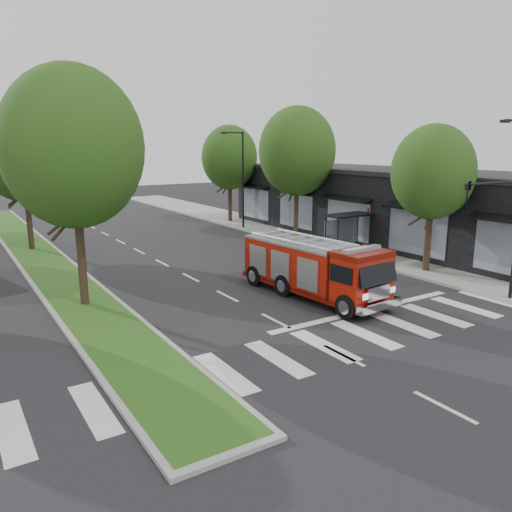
# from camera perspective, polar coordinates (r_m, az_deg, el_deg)

# --- Properties ---
(ground) EXTENTS (140.00, 140.00, 0.00)m
(ground) POSITION_cam_1_polar(r_m,az_deg,el_deg) (20.22, 2.27, -7.44)
(ground) COLOR black
(ground) RESTS_ON ground
(sidewalk_right) EXTENTS (5.00, 80.00, 0.15)m
(sidewalk_right) POSITION_cam_1_polar(r_m,az_deg,el_deg) (35.32, 9.74, 1.20)
(sidewalk_right) COLOR gray
(sidewalk_right) RESTS_ON ground
(median) EXTENTS (3.00, 50.00, 0.15)m
(median) POSITION_cam_1_polar(r_m,az_deg,el_deg) (34.63, -23.71, 0.09)
(median) COLOR gray
(median) RESTS_ON ground
(storefront_row) EXTENTS (8.00, 30.00, 5.00)m
(storefront_row) POSITION_cam_1_polar(r_m,az_deg,el_deg) (38.09, 14.94, 5.47)
(storefront_row) COLOR black
(storefront_row) RESTS_ON ground
(bus_shelter) EXTENTS (3.20, 1.60, 2.61)m
(bus_shelter) POSITION_cam_1_polar(r_m,az_deg,el_deg) (32.78, 10.35, 3.79)
(bus_shelter) COLOR black
(bus_shelter) RESTS_ON ground
(tree_right_near) EXTENTS (4.40, 4.40, 8.05)m
(tree_right_near) POSITION_cam_1_polar(r_m,az_deg,el_deg) (28.49, 19.57, 9.01)
(tree_right_near) COLOR black
(tree_right_near) RESTS_ON ground
(tree_right_mid) EXTENTS (5.60, 5.60, 9.72)m
(tree_right_mid) POSITION_cam_1_polar(r_m,az_deg,el_deg) (37.10, 4.72, 11.85)
(tree_right_mid) COLOR black
(tree_right_mid) RESTS_ON ground
(tree_right_far) EXTENTS (5.00, 5.00, 8.73)m
(tree_right_far) POSITION_cam_1_polar(r_m,az_deg,el_deg) (45.49, -3.06, 11.17)
(tree_right_far) COLOR black
(tree_right_far) RESTS_ON ground
(tree_median_near) EXTENTS (5.80, 5.80, 10.16)m
(tree_median_near) POSITION_cam_1_polar(r_m,az_deg,el_deg) (22.14, -20.20, 11.54)
(tree_median_near) COLOR black
(tree_median_near) RESTS_ON ground
(tree_median_far) EXTENTS (5.60, 5.60, 9.72)m
(tree_median_far) POSITION_cam_1_polar(r_m,az_deg,el_deg) (35.93, -25.14, 10.71)
(tree_median_far) COLOR black
(tree_median_far) RESTS_ON ground
(streetlight_right_near) EXTENTS (4.08, 0.22, 8.00)m
(streetlight_right_near) POSITION_cam_1_polar(r_m,az_deg,el_deg) (23.89, 26.98, 5.80)
(streetlight_right_near) COLOR black
(streetlight_right_near) RESTS_ON ground
(streetlight_right_far) EXTENTS (2.11, 0.20, 8.00)m
(streetlight_right_far) POSITION_cam_1_polar(r_m,az_deg,el_deg) (41.51, -1.69, 9.17)
(streetlight_right_far) COLOR black
(streetlight_right_far) RESTS_ON ground
(fire_engine) EXTENTS (3.06, 8.24, 2.80)m
(fire_engine) POSITION_cam_1_polar(r_m,az_deg,el_deg) (23.23, 6.57, -1.40)
(fire_engine) COLOR #590C04
(fire_engine) RESTS_ON ground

